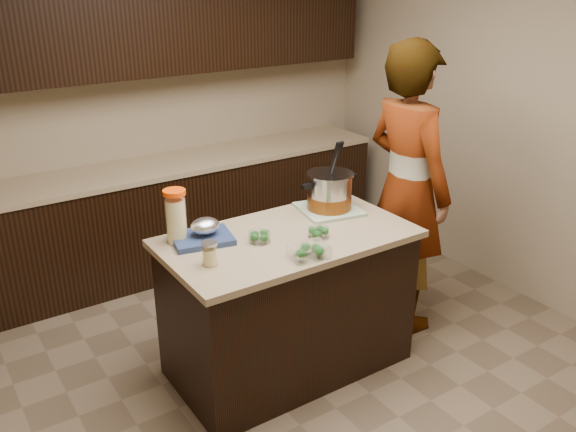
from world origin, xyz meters
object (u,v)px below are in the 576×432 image
(person, at_px, (407,189))
(stock_pot, at_px, (329,193))
(island, at_px, (288,302))
(lemonade_pitcher, at_px, (176,218))

(person, bearing_deg, stock_pot, 78.09)
(island, bearing_deg, lemonade_pitcher, 154.82)
(island, xyz_separation_m, person, (0.98, 0.05, 0.52))
(island, bearing_deg, person, 2.90)
(island, relative_size, lemonade_pitcher, 4.76)
(stock_pot, xyz_separation_m, lemonade_pitcher, (-1.00, 0.10, 0.02))
(island, height_order, lemonade_pitcher, lemonade_pitcher)
(stock_pot, relative_size, person, 0.22)
(island, relative_size, stock_pot, 3.47)
(lemonade_pitcher, bearing_deg, island, -25.18)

